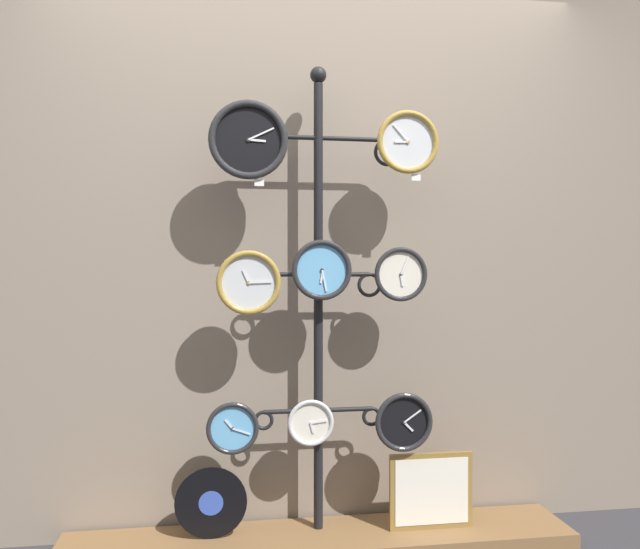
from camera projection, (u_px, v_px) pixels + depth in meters
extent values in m
cube|color=gray|center=(313.00, 225.00, 2.88)|extent=(4.40, 0.04, 2.80)
cube|color=brown|center=(320.00, 540.00, 2.68)|extent=(2.20, 0.36, 0.06)
cylinder|color=black|center=(318.00, 539.00, 2.74)|extent=(0.35, 0.35, 0.02)
cylinder|color=black|center=(318.00, 311.00, 2.73)|extent=(0.04, 0.04, 1.99)
sphere|color=black|center=(318.00, 75.00, 2.72)|extent=(0.07, 0.07, 0.07)
cylinder|color=black|center=(283.00, 137.00, 2.70)|extent=(0.31, 0.02, 0.02)
torus|color=black|center=(247.00, 148.00, 2.68)|extent=(0.12, 0.02, 0.12)
cylinder|color=black|center=(353.00, 139.00, 2.75)|extent=(0.31, 0.02, 0.02)
torus|color=black|center=(388.00, 152.00, 2.77)|extent=(0.12, 0.02, 0.12)
cylinder|color=black|center=(292.00, 274.00, 2.71)|extent=(0.23, 0.02, 0.02)
torus|color=black|center=(266.00, 285.00, 2.69)|extent=(0.11, 0.02, 0.11)
cylinder|color=black|center=(344.00, 274.00, 2.74)|extent=(0.23, 0.02, 0.02)
torus|color=black|center=(369.00, 285.00, 2.76)|extent=(0.11, 0.02, 0.11)
cylinder|color=black|center=(291.00, 411.00, 2.71)|extent=(0.24, 0.02, 0.02)
torus|color=black|center=(264.00, 420.00, 2.70)|extent=(0.09, 0.02, 0.09)
cylinder|color=black|center=(345.00, 409.00, 2.75)|extent=(0.24, 0.02, 0.02)
torus|color=black|center=(372.00, 416.00, 2.77)|extent=(0.09, 0.02, 0.09)
cylinder|color=black|center=(248.00, 140.00, 2.59)|extent=(0.30, 0.02, 0.30)
torus|color=#262628|center=(248.00, 140.00, 2.57)|extent=(0.33, 0.03, 0.33)
cylinder|color=#262628|center=(248.00, 140.00, 2.57)|extent=(0.02, 0.01, 0.02)
cube|color=silver|center=(257.00, 140.00, 2.58)|extent=(0.07, 0.00, 0.01)
cube|color=silver|center=(261.00, 134.00, 2.58)|extent=(0.11, 0.00, 0.06)
cylinder|color=silver|center=(407.00, 143.00, 2.69)|extent=(0.25, 0.02, 0.25)
torus|color=#A58438|center=(408.00, 142.00, 2.68)|extent=(0.27, 0.02, 0.27)
cylinder|color=#A58438|center=(408.00, 142.00, 2.68)|extent=(0.01, 0.01, 0.01)
cube|color=silver|center=(401.00, 142.00, 2.67)|extent=(0.06, 0.00, 0.01)
cube|color=silver|center=(401.00, 133.00, 2.67)|extent=(0.07, 0.00, 0.08)
cylinder|color=silver|center=(249.00, 283.00, 2.58)|extent=(0.24, 0.02, 0.24)
torus|color=#A58438|center=(249.00, 283.00, 2.56)|extent=(0.27, 0.02, 0.27)
cylinder|color=#A58438|center=(249.00, 283.00, 2.56)|extent=(0.01, 0.01, 0.01)
cube|color=silver|center=(246.00, 276.00, 2.56)|extent=(0.03, 0.00, 0.06)
cube|color=silver|center=(260.00, 282.00, 2.57)|extent=(0.09, 0.00, 0.01)
cylinder|color=#60A8DB|center=(322.00, 270.00, 2.64)|extent=(0.23, 0.02, 0.23)
torus|color=#262628|center=(322.00, 270.00, 2.62)|extent=(0.26, 0.02, 0.26)
cylinder|color=#262628|center=(322.00, 270.00, 2.62)|extent=(0.01, 0.01, 0.01)
cube|color=silver|center=(321.00, 277.00, 2.62)|extent=(0.02, 0.00, 0.06)
cube|color=silver|center=(324.00, 281.00, 2.62)|extent=(0.03, 0.00, 0.09)
cylinder|color=silver|center=(400.00, 274.00, 2.70)|extent=(0.21, 0.02, 0.21)
torus|color=#262628|center=(401.00, 274.00, 2.69)|extent=(0.24, 0.02, 0.24)
cylinder|color=#262628|center=(401.00, 274.00, 2.69)|extent=(0.01, 0.01, 0.01)
cube|color=silver|center=(402.00, 280.00, 2.69)|extent=(0.02, 0.00, 0.05)
cube|color=silver|center=(405.00, 265.00, 2.69)|extent=(0.04, 0.00, 0.08)
cylinder|color=#60A8DB|center=(233.00, 428.00, 2.61)|extent=(0.20, 0.02, 0.20)
torus|color=#262628|center=(233.00, 428.00, 2.59)|extent=(0.22, 0.02, 0.22)
cylinder|color=#262628|center=(233.00, 428.00, 2.59)|extent=(0.01, 0.01, 0.01)
cube|color=silver|center=(229.00, 424.00, 2.59)|extent=(0.04, 0.00, 0.04)
cube|color=silver|center=(241.00, 431.00, 2.59)|extent=(0.08, 0.00, 0.03)
cylinder|color=silver|center=(310.00, 422.00, 2.66)|extent=(0.18, 0.02, 0.18)
torus|color=silver|center=(311.00, 423.00, 2.65)|extent=(0.20, 0.02, 0.20)
cylinder|color=silver|center=(311.00, 423.00, 2.65)|extent=(0.01, 0.01, 0.01)
cube|color=silver|center=(312.00, 428.00, 2.65)|extent=(0.02, 0.00, 0.04)
cube|color=silver|center=(319.00, 422.00, 2.65)|extent=(0.07, 0.00, 0.02)
cylinder|color=black|center=(403.00, 421.00, 2.69)|extent=(0.23, 0.02, 0.23)
torus|color=#262628|center=(404.00, 422.00, 2.67)|extent=(0.25, 0.02, 0.25)
cylinder|color=#262628|center=(404.00, 422.00, 2.67)|extent=(0.01, 0.01, 0.01)
cube|color=silver|center=(409.00, 427.00, 2.67)|extent=(0.05, 0.00, 0.05)
cube|color=silver|center=(413.00, 416.00, 2.67)|extent=(0.08, 0.00, 0.06)
cylinder|color=black|center=(211.00, 503.00, 2.62)|extent=(0.30, 0.01, 0.30)
cylinder|color=#334FB2|center=(211.00, 503.00, 2.62)|extent=(0.10, 0.00, 0.10)
cube|color=olive|center=(431.00, 491.00, 2.73)|extent=(0.37, 0.02, 0.33)
cube|color=white|center=(432.00, 492.00, 2.72)|extent=(0.33, 0.00, 0.29)
cube|color=white|center=(259.00, 183.00, 2.59)|extent=(0.04, 0.00, 0.03)
cube|color=white|center=(416.00, 177.00, 2.69)|extent=(0.04, 0.00, 0.03)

